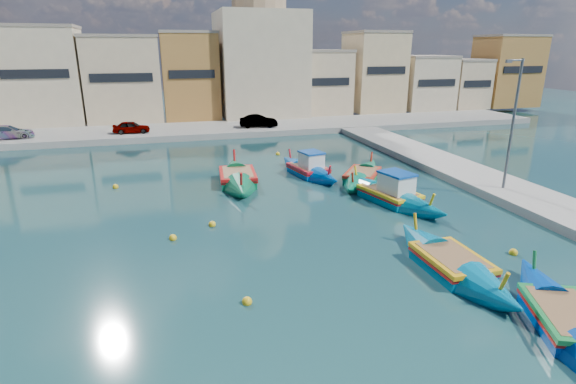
{
  "coord_description": "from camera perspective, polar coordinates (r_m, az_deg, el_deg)",
  "views": [
    {
      "loc": [
        -2.0,
        -15.39,
        8.58
      ],
      "look_at": [
        4.0,
        6.0,
        1.4
      ],
      "focal_mm": 28.0,
      "sensor_mm": 36.0,
      "label": 1
    }
  ],
  "objects": [
    {
      "name": "church_block",
      "position": [
        56.68,
        -3.62,
        17.7
      ],
      "size": [
        10.0,
        10.0,
        19.1
      ],
      "color": "#C3B191",
      "rests_on": "ground"
    },
    {
      "name": "parked_cars",
      "position": [
        46.6,
        -19.82,
        7.77
      ],
      "size": [
        27.6,
        2.4,
        1.29
      ],
      "color": "#4C1919",
      "rests_on": "north_quay"
    },
    {
      "name": "luzzu_turquoise_cabin",
      "position": [
        26.79,
        12.79,
        -0.45
      ],
      "size": [
        4.03,
        9.11,
        2.86
      ],
      "color": "#00779A",
      "rests_on": "ground"
    },
    {
      "name": "north_townhouses",
      "position": [
        55.56,
        -6.86,
        14.08
      ],
      "size": [
        83.2,
        7.87,
        10.19
      ],
      "color": "tan",
      "rests_on": "ground"
    },
    {
      "name": "north_quay",
      "position": [
        48.15,
        -13.17,
        7.54
      ],
      "size": [
        80.0,
        8.0,
        0.6
      ],
      "primitive_type": "cube",
      "color": "gray",
      "rests_on": "ground"
    },
    {
      "name": "luzzu_cyan_south",
      "position": [
        19.36,
        20.01,
        -8.7
      ],
      "size": [
        2.1,
        7.95,
        2.47
      ],
      "color": "#006F9C",
      "rests_on": "ground"
    },
    {
      "name": "quay_street_lamp",
      "position": [
        29.22,
        26.55,
        7.69
      ],
      "size": [
        1.18,
        0.16,
        8.0
      ],
      "color": "#595B60",
      "rests_on": "ground"
    },
    {
      "name": "luzzu_blue_south",
      "position": [
        17.31,
        31.78,
        -13.84
      ],
      "size": [
        4.95,
        8.22,
        2.35
      ],
      "color": "#003EAA",
      "rests_on": "ground"
    },
    {
      "name": "mooring_buoys",
      "position": [
        24.28,
        -5.02,
        -2.66
      ],
      "size": [
        17.81,
        22.25,
        0.36
      ],
      "color": "yellow",
      "rests_on": "ground"
    },
    {
      "name": "luzzu_green",
      "position": [
        29.84,
        -6.39,
        1.67
      ],
      "size": [
        3.02,
        8.83,
        2.73
      ],
      "color": "#0A6E43",
      "rests_on": "ground"
    },
    {
      "name": "luzzu_cyan_mid",
      "position": [
        30.63,
        9.41,
        1.88
      ],
      "size": [
        6.38,
        7.6,
        2.39
      ],
      "color": "#0B7352",
      "rests_on": "ground"
    },
    {
      "name": "ground",
      "position": [
        17.73,
        -7.37,
        -11.19
      ],
      "size": [
        160.0,
        160.0,
        0.0
      ],
      "primitive_type": "plane",
      "color": "#132F3A",
      "rests_on": "ground"
    },
    {
      "name": "luzzu_blue_cabin",
      "position": [
        31.59,
        2.6,
        2.75
      ],
      "size": [
        3.4,
        7.81,
        2.69
      ],
      "color": "#004FAC",
      "rests_on": "ground"
    }
  ]
}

